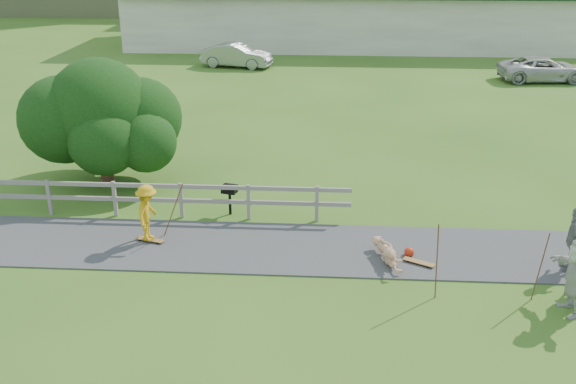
{
  "coord_description": "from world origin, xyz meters",
  "views": [
    {
      "loc": [
        2.25,
        -13.85,
        7.98
      ],
      "look_at": [
        1.24,
        2.0,
        1.44
      ],
      "focal_mm": 40.0,
      "sensor_mm": 36.0,
      "label": 1
    }
  ],
  "objects_px": {
    "bbq": "(230,200)",
    "car_white": "(543,69)",
    "spectator_d": "(576,277)",
    "spectator_b": "(574,239)",
    "car_silver": "(236,55)",
    "skater_fallen": "(388,252)",
    "skater_rider": "(148,216)",
    "tree": "(102,130)"
  },
  "relations": [
    {
      "from": "skater_rider",
      "to": "spectator_d",
      "type": "relative_size",
      "value": 0.87
    },
    {
      "from": "car_silver",
      "to": "car_white",
      "type": "xyz_separation_m",
      "value": [
        17.74,
        -2.84,
        -0.04
      ]
    },
    {
      "from": "car_white",
      "to": "tree",
      "type": "relative_size",
      "value": 0.89
    },
    {
      "from": "car_silver",
      "to": "car_white",
      "type": "bearing_deg",
      "value": -87.18
    },
    {
      "from": "skater_fallen",
      "to": "tree",
      "type": "distance_m",
      "value": 10.55
    },
    {
      "from": "skater_rider",
      "to": "skater_fallen",
      "type": "bearing_deg",
      "value": -93.78
    },
    {
      "from": "skater_fallen",
      "to": "bbq",
      "type": "distance_m",
      "value": 5.25
    },
    {
      "from": "skater_fallen",
      "to": "car_white",
      "type": "distance_m",
      "value": 24.31
    },
    {
      "from": "bbq",
      "to": "car_white",
      "type": "bearing_deg",
      "value": 67.01
    },
    {
      "from": "spectator_b",
      "to": "car_silver",
      "type": "height_order",
      "value": "spectator_b"
    },
    {
      "from": "spectator_d",
      "to": "bbq",
      "type": "xyz_separation_m",
      "value": [
        -8.38,
        4.81,
        -0.44
      ]
    },
    {
      "from": "bbq",
      "to": "tree",
      "type": "bearing_deg",
      "value": 166.61
    },
    {
      "from": "spectator_b",
      "to": "car_silver",
      "type": "bearing_deg",
      "value": -139.99
    },
    {
      "from": "spectator_d",
      "to": "car_silver",
      "type": "bearing_deg",
      "value": -162.18
    },
    {
      "from": "spectator_d",
      "to": "bbq",
      "type": "height_order",
      "value": "spectator_d"
    },
    {
      "from": "car_white",
      "to": "skater_fallen",
      "type": "bearing_deg",
      "value": 149.9
    },
    {
      "from": "spectator_b",
      "to": "bbq",
      "type": "xyz_separation_m",
      "value": [
        -9.01,
        2.86,
        -0.4
      ]
    },
    {
      "from": "spectator_d",
      "to": "car_white",
      "type": "bearing_deg",
      "value": 159.99
    },
    {
      "from": "spectator_b",
      "to": "car_white",
      "type": "xyz_separation_m",
      "value": [
        5.88,
        22.09,
        -0.19
      ]
    },
    {
      "from": "spectator_d",
      "to": "car_silver",
      "type": "distance_m",
      "value": 29.13
    },
    {
      "from": "skater_fallen",
      "to": "bbq",
      "type": "bearing_deg",
      "value": 132.65
    },
    {
      "from": "spectator_d",
      "to": "car_white",
      "type": "relative_size",
      "value": 0.37
    },
    {
      "from": "skater_rider",
      "to": "bbq",
      "type": "relative_size",
      "value": 1.7
    },
    {
      "from": "car_silver",
      "to": "bbq",
      "type": "xyz_separation_m",
      "value": [
        2.85,
        -22.07,
        -0.25
      ]
    },
    {
      "from": "car_silver",
      "to": "skater_rider",
      "type": "bearing_deg",
      "value": -165.87
    },
    {
      "from": "skater_rider",
      "to": "spectator_d",
      "type": "height_order",
      "value": "spectator_d"
    },
    {
      "from": "spectator_b",
      "to": "tree",
      "type": "relative_size",
      "value": 0.32
    },
    {
      "from": "car_silver",
      "to": "bbq",
      "type": "height_order",
      "value": "car_silver"
    },
    {
      "from": "spectator_d",
      "to": "car_white",
      "type": "height_order",
      "value": "spectator_d"
    },
    {
      "from": "spectator_b",
      "to": "car_white",
      "type": "relative_size",
      "value": 0.35
    },
    {
      "from": "spectator_d",
      "to": "bbq",
      "type": "distance_m",
      "value": 9.68
    },
    {
      "from": "car_silver",
      "to": "tree",
      "type": "height_order",
      "value": "tree"
    },
    {
      "from": "spectator_d",
      "to": "car_white",
      "type": "xyz_separation_m",
      "value": [
        6.51,
        24.04,
        -0.23
      ]
    },
    {
      "from": "car_silver",
      "to": "bbq",
      "type": "relative_size",
      "value": 4.67
    },
    {
      "from": "car_white",
      "to": "bbq",
      "type": "xyz_separation_m",
      "value": [
        -14.89,
        -19.23,
        -0.21
      ]
    },
    {
      "from": "skater_rider",
      "to": "spectator_b",
      "type": "relative_size",
      "value": 0.92
    },
    {
      "from": "skater_rider",
      "to": "tree",
      "type": "distance_m",
      "value": 5.29
    },
    {
      "from": "spectator_d",
      "to": "spectator_b",
      "type": "bearing_deg",
      "value": 157.3
    },
    {
      "from": "spectator_d",
      "to": "skater_fallen",
      "type": "bearing_deg",
      "value": -122.84
    },
    {
      "from": "skater_fallen",
      "to": "car_white",
      "type": "relative_size",
      "value": 0.32
    },
    {
      "from": "spectator_b",
      "to": "bbq",
      "type": "relative_size",
      "value": 1.86
    },
    {
      "from": "skater_rider",
      "to": "skater_fallen",
      "type": "xyz_separation_m",
      "value": [
        6.4,
        -0.72,
        -0.51
      ]
    }
  ]
}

